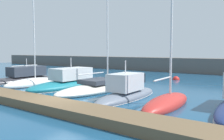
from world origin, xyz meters
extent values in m
plane|color=navy|center=(0.00, 0.00, 0.00)|extent=(120.00, 120.00, 0.00)
cube|color=brown|center=(0.00, -1.20, 0.28)|extent=(32.20, 2.19, 0.56)
cube|color=#5B5651|center=(0.00, 30.02, 1.23)|extent=(108.00, 3.52, 2.46)
ellipsoid|color=#2D2D33|center=(-13.74, 5.51, 0.15)|extent=(2.74, 10.02, 0.99)
ellipsoid|color=silver|center=(-13.74, 5.51, 0.02)|extent=(2.77, 10.12, 0.12)
cube|color=#333842|center=(-13.73, 6.47, 1.21)|extent=(2.03, 4.41, 1.13)
cube|color=black|center=(-13.72, 7.03, 1.38)|extent=(1.79, 1.12, 0.64)
cylinder|color=silver|center=(-13.73, 6.47, 2.26)|extent=(0.08, 0.08, 0.98)
ellipsoid|color=white|center=(-9.56, 4.43, 0.22)|extent=(2.02, 6.54, 1.19)
ellipsoid|color=black|center=(-9.56, 4.43, 0.02)|extent=(2.04, 6.60, 0.12)
cylinder|color=silver|center=(-9.55, 4.69, 5.72)|extent=(0.12, 0.12, 9.79)
cylinder|color=silver|center=(-9.58, 3.50, 2.17)|extent=(0.16, 2.91, 0.09)
ellipsoid|color=#19707F|center=(-5.71, 5.86, 0.24)|extent=(3.30, 9.60, 1.11)
ellipsoid|color=silver|center=(-5.71, 5.86, 0.02)|extent=(3.34, 9.70, 0.12)
cube|color=silver|center=(-5.70, 6.23, 1.37)|extent=(2.27, 4.13, 1.15)
cube|color=black|center=(-5.68, 7.31, 1.54)|extent=(1.99, 1.06, 0.64)
cylinder|color=silver|center=(-5.70, 6.23, 2.46)|extent=(0.08, 0.08, 1.04)
ellipsoid|color=silver|center=(-1.95, 5.98, 0.21)|extent=(3.50, 9.83, 1.00)
cylinder|color=silver|center=(-1.97, 5.15, 1.66)|extent=(0.20, 3.23, 0.10)
cube|color=#333842|center=(-1.95, 6.06, 0.90)|extent=(2.45, 3.20, 0.38)
ellipsoid|color=slate|center=(2.17, 4.62, 0.13)|extent=(2.37, 8.08, 1.10)
ellipsoid|color=silver|center=(2.17, 4.62, 0.02)|extent=(2.40, 8.16, 0.12)
cube|color=silver|center=(2.19, 4.36, 1.32)|extent=(1.86, 2.91, 1.29)
cube|color=black|center=(2.12, 5.80, 1.52)|extent=(1.59, 0.78, 0.72)
cylinder|color=silver|center=(2.19, 4.36, 2.47)|extent=(0.08, 0.08, 1.00)
ellipsoid|color=#B72D28|center=(5.75, 3.93, 0.17)|extent=(2.23, 6.74, 1.20)
cylinder|color=silver|center=(5.80, 3.14, 1.91)|extent=(0.27, 2.65, 0.10)
sphere|color=red|center=(0.36, 18.66, 0.00)|extent=(0.89, 0.89, 0.89)
camera|label=1|loc=(12.42, -10.89, 3.67)|focal=39.09mm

